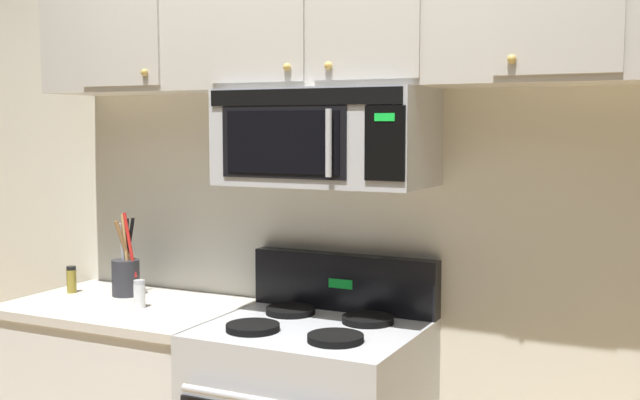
{
  "coord_description": "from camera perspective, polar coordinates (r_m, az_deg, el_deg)",
  "views": [
    {
      "loc": [
        1.24,
        -2.05,
        1.62
      ],
      "look_at": [
        0.0,
        0.49,
        1.35
      ],
      "focal_mm": 44.34,
      "sensor_mm": 36.0,
      "label": 1
    }
  ],
  "objects": [
    {
      "name": "utensil_crock_charcoal",
      "position": [
        3.45,
        -13.84,
        -5.17
      ],
      "size": [
        0.12,
        0.12,
        0.35
      ],
      "color": "#2D2D33",
      "rests_on": "counter_segment"
    },
    {
      "name": "salt_shaker",
      "position": [
        3.22,
        -12.9,
        -6.63
      ],
      "size": [
        0.05,
        0.05,
        0.11
      ],
      "color": "white",
      "rests_on": "counter_segment"
    },
    {
      "name": "back_wall",
      "position": [
        3.12,
        2.42,
        0.47
      ],
      "size": [
        5.2,
        0.1,
        2.7
      ],
      "primitive_type": "cube",
      "color": "silver",
      "rests_on": "ground_plane"
    },
    {
      "name": "spice_jar",
      "position": [
        3.57,
        -17.5,
        -5.5
      ],
      "size": [
        0.04,
        0.04,
        0.12
      ],
      "color": "olive",
      "rests_on": "counter_segment"
    },
    {
      "name": "over_range_microwave",
      "position": [
        2.88,
        0.44,
        4.55
      ],
      "size": [
        0.76,
        0.43,
        0.35
      ],
      "color": "#B7BABF"
    },
    {
      "name": "upper_cabinets",
      "position": [
        2.93,
        0.72,
        13.38
      ],
      "size": [
        2.5,
        0.36,
        0.55
      ],
      "color": "#BCB7AD"
    }
  ]
}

